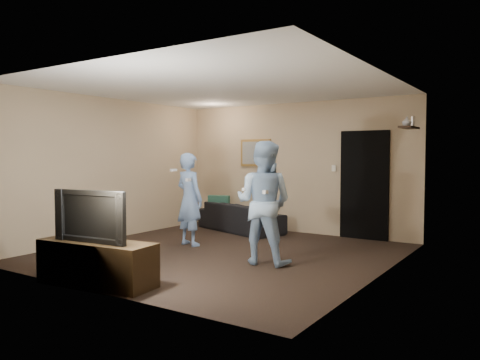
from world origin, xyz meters
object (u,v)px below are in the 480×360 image
Objects in this scene: tv_console at (97,264)px; wii_player_left at (189,199)px; sofa at (240,217)px; television at (96,216)px; wii_player_right at (264,202)px.

wii_player_left reaches higher than tv_console.
television is (0.74, -4.26, 0.54)m from sofa.
sofa reaches higher than tv_console.
wii_player_right reaches higher than wii_player_left.
wii_player_left is 0.91× the size of wii_player_right.
tv_console is at bearing -118.61° from wii_player_right.
wii_player_right is at bearing 55.29° from tv_console.
wii_player_left is at bearing 111.63° from sofa.
television is 2.59m from wii_player_left.
tv_console is at bearing -75.75° from wii_player_left.
wii_player_right is (1.11, 2.04, 0.62)m from tv_console.
sofa is 1.24× the size of wii_player_left.
television is at bearing 0.00° from tv_console.
wii_player_left reaches higher than television.
television is at bearing -118.61° from wii_player_right.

